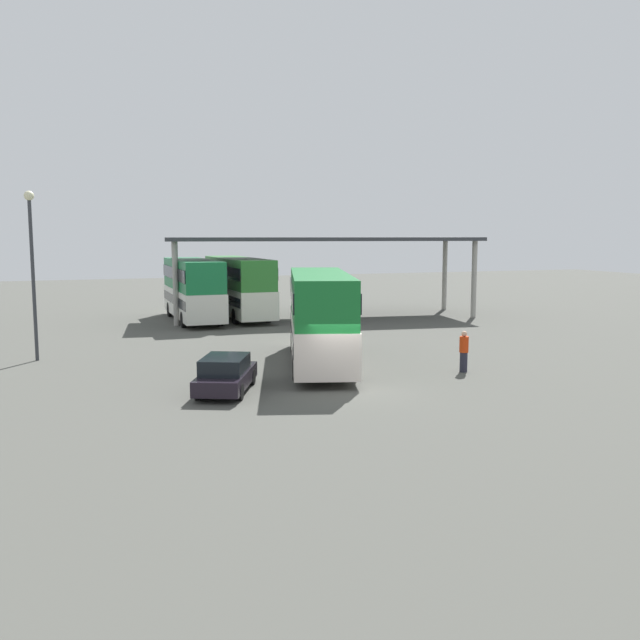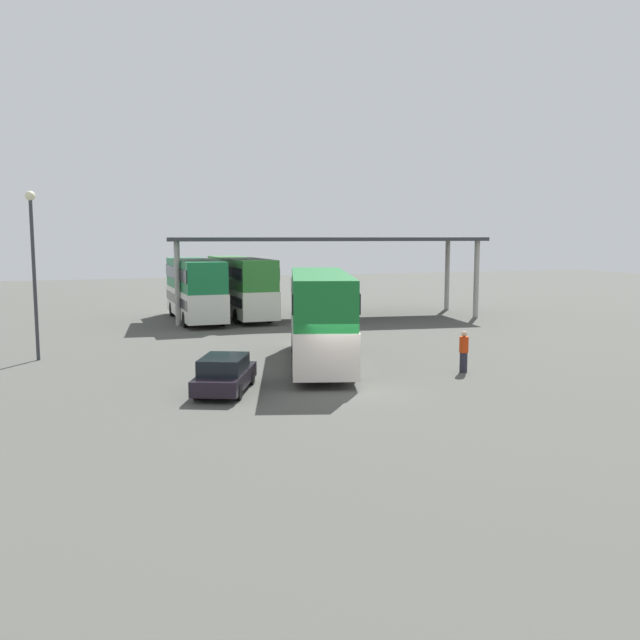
% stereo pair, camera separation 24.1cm
% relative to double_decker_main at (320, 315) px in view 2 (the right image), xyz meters
% --- Properties ---
extents(ground_plane, '(140.00, 140.00, 0.00)m').
position_rel_double_decker_main_xyz_m(ground_plane, '(-0.95, -4.93, -2.24)').
color(ground_plane, '#4A4A44').
extents(double_decker_main, '(5.48, 10.95, 4.07)m').
position_rel_double_decker_main_xyz_m(double_decker_main, '(0.00, 0.00, 0.00)').
color(double_decker_main, silver).
rests_on(double_decker_main, ground_plane).
extents(parked_hatchback, '(3.16, 4.39, 1.35)m').
position_rel_double_decker_main_xyz_m(parked_hatchback, '(-5.09, -3.91, -1.57)').
color(parked_hatchback, black).
rests_on(parked_hatchback, ground_plane).
extents(double_decker_near_canopy, '(2.59, 10.22, 4.10)m').
position_rel_double_decker_main_xyz_m(double_decker_near_canopy, '(-2.67, 17.55, 0.01)').
color(double_decker_near_canopy, silver).
rests_on(double_decker_near_canopy, ground_plane).
extents(double_decker_mid_row, '(2.67, 11.18, 4.15)m').
position_rel_double_decker_main_xyz_m(double_decker_mid_row, '(0.65, 18.52, 0.04)').
color(double_decker_mid_row, silver).
rests_on(double_decker_mid_row, ground_plane).
extents(depot_canopy, '(22.18, 9.17, 5.57)m').
position_rel_double_decker_main_xyz_m(depot_canopy, '(6.33, 16.79, 3.00)').
color(depot_canopy, '#33353A').
rests_on(depot_canopy, ground_plane).
extents(lamppost_tall, '(0.44, 0.44, 7.69)m').
position_rel_double_decker_main_xyz_m(lamppost_tall, '(-11.89, 5.35, 2.61)').
color(lamppost_tall, '#33353A').
rests_on(lamppost_tall, ground_plane).
extents(pedestrian_waiting, '(0.38, 0.38, 1.74)m').
position_rel_double_decker_main_xyz_m(pedestrian_waiting, '(5.11, -3.64, -1.37)').
color(pedestrian_waiting, '#262633').
rests_on(pedestrian_waiting, ground_plane).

